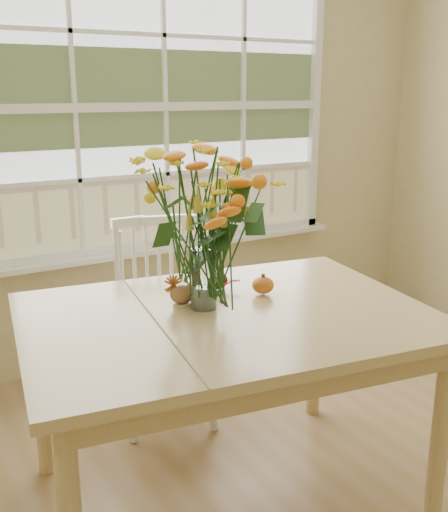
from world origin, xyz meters
TOP-DOWN VIEW (x-y plane):
  - wall_back at (0.00, 2.25)m, footprint 4.00×0.02m
  - window at (0.00, 2.21)m, footprint 2.42×0.12m
  - dining_table at (-0.47, 0.72)m, footprint 1.69×1.32m
  - windsor_chair at (-0.38, 1.50)m, footprint 0.58×0.56m
  - flower_vase at (-0.52, 0.82)m, footprint 0.49×0.49m
  - pumpkin at (-0.23, 0.83)m, footprint 0.09×0.09m
  - turkey_figurine at (-0.58, 0.88)m, footprint 0.11×0.10m
  - dark_gourd at (-0.36, 0.98)m, footprint 0.13×0.08m

SIDE VIEW (x-z plane):
  - windsor_chair at x=-0.38m, z-range 0.06..1.07m
  - dining_table at x=-0.47m, z-range 0.32..1.14m
  - pumpkin at x=-0.23m, z-range 0.82..0.90m
  - dark_gourd at x=-0.36m, z-range 0.82..0.90m
  - turkey_figurine at x=-0.58m, z-range 0.81..0.93m
  - flower_vase at x=-0.52m, z-range 0.88..1.46m
  - wall_back at x=0.00m, z-range 0.00..2.70m
  - window at x=0.00m, z-range 0.66..2.40m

